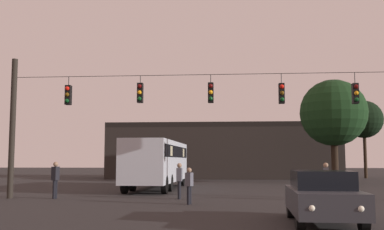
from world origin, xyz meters
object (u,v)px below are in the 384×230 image
at_px(pedestrian_crossing_center, 55,178).
at_px(pedestrian_near_bus, 179,179).
at_px(car_near_right, 322,196).
at_px(pedestrian_crossing_left, 189,184).
at_px(pedestrian_crossing_right, 326,179).
at_px(tree_behind_building, 364,120).
at_px(city_bus, 158,160).
at_px(tree_left_silhouette, 333,113).

relative_size(pedestrian_crossing_center, pedestrian_near_bus, 1.04).
relative_size(car_near_right, pedestrian_crossing_left, 2.91).
bearing_deg(pedestrian_crossing_left, pedestrian_crossing_right, 20.35).
height_order(pedestrian_crossing_center, tree_behind_building, tree_behind_building).
bearing_deg(city_bus, pedestrian_crossing_left, -73.93).
bearing_deg(pedestrian_crossing_left, pedestrian_crossing_center, 160.54).
xyz_separation_m(pedestrian_crossing_left, pedestrian_crossing_center, (-6.63, 2.34, 0.15)).
bearing_deg(tree_left_silhouette, tree_behind_building, 64.13).
bearing_deg(pedestrian_crossing_left, city_bus, 106.07).
distance_m(tree_left_silhouette, tree_behind_building, 13.07).
bearing_deg(city_bus, pedestrian_near_bus, -73.53).
bearing_deg(tree_left_silhouette, city_bus, -148.37).
distance_m(city_bus, tree_behind_building, 27.35).
distance_m(pedestrian_crossing_center, pedestrian_crossing_right, 12.69).
relative_size(city_bus, tree_left_silhouette, 1.34).
bearing_deg(city_bus, tree_left_silhouette, 31.63).
bearing_deg(pedestrian_crossing_center, city_bus, 64.05).
xyz_separation_m(car_near_right, pedestrian_crossing_center, (-10.97, 7.92, 0.20)).
distance_m(pedestrian_near_bus, tree_left_silhouette, 19.24).
bearing_deg(car_near_right, tree_left_silhouette, 76.56).
bearing_deg(tree_behind_building, pedestrian_crossing_left, -117.79).
bearing_deg(pedestrian_crossing_right, city_bus, 138.94).
height_order(city_bus, tree_behind_building, tree_behind_building).
relative_size(car_near_right, tree_behind_building, 0.55).
height_order(pedestrian_crossing_center, pedestrian_near_bus, pedestrian_crossing_center).
xyz_separation_m(city_bus, pedestrian_crossing_center, (-3.74, -7.69, -0.87)).
relative_size(city_bus, pedestrian_crossing_right, 6.44).
xyz_separation_m(city_bus, pedestrian_crossing_left, (2.89, -10.04, -1.02)).
distance_m(pedestrian_crossing_center, tree_behind_building, 35.65).
relative_size(tree_left_silhouette, tree_behind_building, 1.03).
bearing_deg(pedestrian_near_bus, pedestrian_crossing_left, -75.09).
bearing_deg(pedestrian_near_bus, tree_left_silhouette, 55.23).
relative_size(car_near_right, pedestrian_crossing_right, 2.57).
height_order(city_bus, tree_left_silhouette, tree_left_silhouette).
relative_size(car_near_right, tree_left_silhouette, 0.53).
bearing_deg(tree_behind_building, pedestrian_near_bus, -121.11).
height_order(city_bus, pedestrian_crossing_left, city_bus).
xyz_separation_m(pedestrian_near_bus, tree_behind_building, (16.35, 27.10, 5.08)).
relative_size(city_bus, tree_behind_building, 1.38).
relative_size(city_bus, pedestrian_near_bus, 6.54).
height_order(city_bus, pedestrian_near_bus, city_bus).
bearing_deg(city_bus, pedestrian_crossing_center, -115.95).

